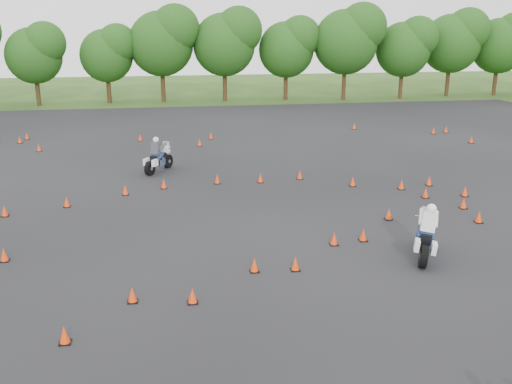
# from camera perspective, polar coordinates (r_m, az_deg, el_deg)

# --- Properties ---
(ground) EXTENTS (140.00, 140.00, 0.00)m
(ground) POSITION_cam_1_polar(r_m,az_deg,el_deg) (19.63, 1.89, -6.68)
(ground) COLOR #2D5119
(ground) RESTS_ON ground
(asphalt_pad) EXTENTS (62.00, 62.00, 0.00)m
(asphalt_pad) POSITION_cam_1_polar(r_m,az_deg,el_deg) (25.16, -0.73, -1.31)
(asphalt_pad) COLOR black
(asphalt_pad) RESTS_ON ground
(treeline) EXTENTS (87.29, 32.07, 10.51)m
(treeline) POSITION_cam_1_polar(r_m,az_deg,el_deg) (53.11, -2.84, 13.26)
(treeline) COLOR #1D4513
(treeline) RESTS_ON ground
(traffic_cones) EXTENTS (36.70, 33.04, 0.45)m
(traffic_cones) POSITION_cam_1_polar(r_m,az_deg,el_deg) (24.62, -0.88, -1.17)
(traffic_cones) COLOR #EC3909
(traffic_cones) RESTS_ON asphalt_pad
(rider_grey) EXTENTS (2.00, 2.52, 1.93)m
(rider_grey) POSITION_cam_1_polar(r_m,az_deg,el_deg) (31.04, -9.73, 3.77)
(rider_grey) COLOR #383A3F
(rider_grey) RESTS_ON ground
(rider_white) EXTENTS (1.74, 2.70, 2.00)m
(rider_white) POSITION_cam_1_polar(r_m,az_deg,el_deg) (20.18, 16.33, -3.64)
(rider_white) COLOR silver
(rider_white) RESTS_ON ground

